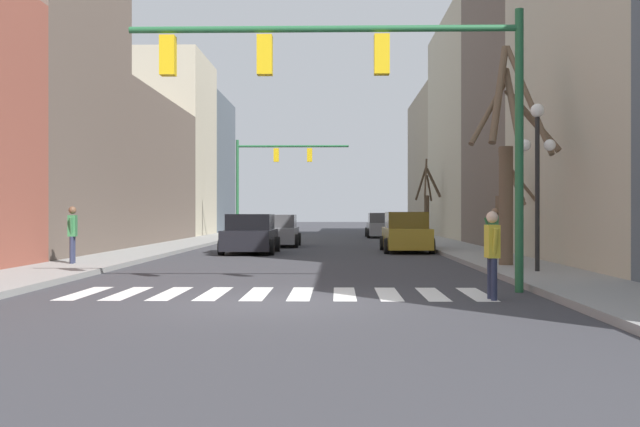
# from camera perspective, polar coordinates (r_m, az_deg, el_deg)

# --- Properties ---
(ground_plane) EXTENTS (240.00, 240.00, 0.00)m
(ground_plane) POSITION_cam_1_polar(r_m,az_deg,el_deg) (13.91, -3.66, -6.85)
(ground_plane) COLOR #38383D
(sidewalk_right) EXTENTS (2.52, 90.00, 0.15)m
(sidewalk_right) POSITION_cam_1_polar(r_m,az_deg,el_deg) (14.85, 22.52, -6.13)
(sidewalk_right) COLOR gray
(sidewalk_right) RESTS_ON ground_plane
(building_row_left) EXTENTS (6.00, 58.08, 12.36)m
(building_row_left) POSITION_cam_1_polar(r_m,az_deg,el_deg) (40.31, -16.06, 4.91)
(building_row_left) COLOR #934C3D
(building_row_left) RESTS_ON ground_plane
(building_row_right) EXTENTS (6.00, 62.25, 13.97)m
(building_row_right) POSITION_cam_1_polar(r_m,az_deg,el_deg) (40.44, 15.14, 6.79)
(building_row_right) COLOR #515B66
(building_row_right) RESTS_ON ground_plane
(crosswalk_stripes) EXTENTS (8.55, 2.60, 0.01)m
(crosswalk_stripes) POSITION_cam_1_polar(r_m,az_deg,el_deg) (15.53, -3.13, -6.12)
(crosswalk_stripes) COLOR white
(crosswalk_stripes) RESTS_ON ground_plane
(traffic_signal_near) EXTENTS (8.34, 0.28, 5.96)m
(traffic_signal_near) POSITION_cam_1_polar(r_m,az_deg,el_deg) (16.07, 3.67, 10.15)
(traffic_signal_near) COLOR #236038
(traffic_signal_near) RESTS_ON ground_plane
(traffic_signal_far) EXTENTS (7.03, 0.28, 6.21)m
(traffic_signal_far) POSITION_cam_1_polar(r_m,az_deg,el_deg) (46.78, -3.83, 3.56)
(traffic_signal_far) COLOR #236038
(traffic_signal_far) RESTS_ON ground_plane
(street_lamp_right_corner) EXTENTS (0.95, 0.36, 4.37)m
(street_lamp_right_corner) POSITION_cam_1_polar(r_m,az_deg,el_deg) (20.34, 16.23, 4.47)
(street_lamp_right_corner) COLOR black
(street_lamp_right_corner) RESTS_ON sidewalk_right
(car_parked_right_mid) EXTENTS (2.05, 4.63, 1.71)m
(car_parked_right_mid) POSITION_cam_1_polar(r_m,az_deg,el_deg) (32.02, 6.57, -1.51)
(car_parked_right_mid) COLOR #A38423
(car_parked_right_mid) RESTS_ON ground_plane
(car_driving_toward_lane) EXTENTS (2.20, 4.19, 1.57)m
(car_driving_toward_lane) POSITION_cam_1_polar(r_m,az_deg,el_deg) (37.01, -3.27, -1.38)
(car_driving_toward_lane) COLOR gray
(car_driving_toward_lane) RESTS_ON ground_plane
(car_at_intersection) EXTENTS (2.01, 4.89, 1.66)m
(car_at_intersection) POSITION_cam_1_polar(r_m,az_deg,el_deg) (50.64, 4.66, -0.95)
(car_at_intersection) COLOR gray
(car_at_intersection) RESTS_ON ground_plane
(car_parked_right_near) EXTENTS (2.19, 4.61, 1.62)m
(car_parked_right_near) POSITION_cam_1_polar(r_m,az_deg,el_deg) (30.94, -5.32, -1.63)
(car_parked_right_near) COLOR black
(car_parked_right_near) RESTS_ON ground_plane
(pedestrian_near_right_corner) EXTENTS (0.29, 0.74, 1.71)m
(pedestrian_near_right_corner) POSITION_cam_1_polar(r_m,az_deg,el_deg) (23.69, -18.34, -1.17)
(pedestrian_near_right_corner) COLOR #282D47
(pedestrian_near_right_corner) RESTS_ON sidewalk_left
(pedestrian_waiting_at_curb) EXTENTS (0.72, 0.29, 1.68)m
(pedestrian_waiting_at_curb) POSITION_cam_1_polar(r_m,az_deg,el_deg) (25.74, 13.17, -1.12)
(pedestrian_waiting_at_curb) COLOR #4C4C51
(pedestrian_waiting_at_curb) RESTS_ON sidewalk_right
(pedestrian_crossing_street) EXTENTS (0.24, 0.73, 1.70)m
(pedestrian_crossing_street) POSITION_cam_1_polar(r_m,az_deg,el_deg) (14.76, 12.99, -2.53)
(pedestrian_crossing_street) COLOR #282D47
(pedestrian_crossing_street) RESTS_ON ground_plane
(street_tree_left_far) EXTENTS (2.68, 2.38, 6.42)m
(street_tree_left_far) POSITION_cam_1_polar(r_m,az_deg,el_deg) (22.23, 14.20, 3.95)
(street_tree_left_far) COLOR brown
(street_tree_left_far) RESTS_ON sidewalk_right
(street_tree_left_mid) EXTENTS (1.58, 2.55, 4.91)m
(street_tree_left_mid) POSITION_cam_1_polar(r_m,az_deg,el_deg) (47.19, 8.16, 0.79)
(street_tree_left_mid) COLOR #473828
(street_tree_left_mid) RESTS_ON sidewalk_right
(street_tree_left_near) EXTENTS (1.34, 1.24, 3.76)m
(street_tree_left_near) POSITION_cam_1_polar(r_m,az_deg,el_deg) (26.03, 13.87, 0.36)
(street_tree_left_near) COLOR brown
(street_tree_left_near) RESTS_ON sidewalk_right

